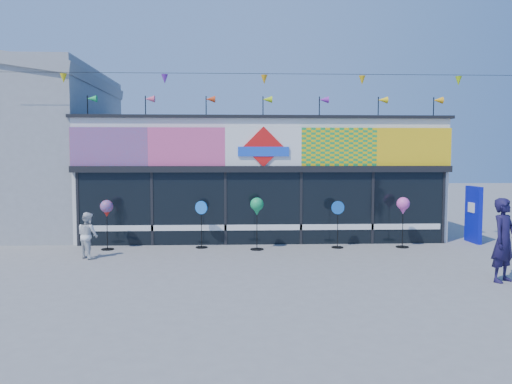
{
  "coord_description": "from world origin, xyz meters",
  "views": [
    {
      "loc": [
        -0.88,
        -12.28,
        2.77
      ],
      "look_at": [
        -0.29,
        2.0,
        1.77
      ],
      "focal_mm": 35.0,
      "sensor_mm": 36.0,
      "label": 1
    }
  ],
  "objects": [
    {
      "name": "blue_sign",
      "position": [
        6.84,
        3.5,
        0.92
      ],
      "size": [
        0.17,
        0.92,
        1.83
      ],
      "rotation": [
        0.0,
        0.0,
        0.02
      ],
      "color": "#0B12A8",
      "rests_on": "ground"
    },
    {
      "name": "spinner_4",
      "position": [
        4.25,
        2.7,
        1.24
      ],
      "size": [
        0.39,
        0.39,
        1.55
      ],
      "color": "black",
      "rests_on": "ground"
    },
    {
      "name": "child",
      "position": [
        -4.94,
        1.46,
        0.64
      ],
      "size": [
        0.7,
        0.67,
        1.27
      ],
      "primitive_type": "imported",
      "rotation": [
        0.0,
        0.0,
        2.44
      ],
      "color": "silver",
      "rests_on": "ground"
    },
    {
      "name": "spinner_3",
      "position": [
        2.24,
        2.73,
        0.76
      ],
      "size": [
        0.4,
        0.37,
        1.44
      ],
      "color": "black",
      "rests_on": "ground"
    },
    {
      "name": "adult_man",
      "position": [
        5.07,
        -1.56,
        0.94
      ],
      "size": [
        0.82,
        0.75,
        1.87
      ],
      "primitive_type": "imported",
      "rotation": [
        0.0,
        0.0,
        0.59
      ],
      "color": "#171238",
      "rests_on": "ground"
    },
    {
      "name": "kite_shop",
      "position": [
        0.0,
        5.94,
        2.05
      ],
      "size": [
        16.0,
        5.7,
        5.31
      ],
      "color": "silver",
      "rests_on": "ground"
    },
    {
      "name": "ground",
      "position": [
        0.0,
        0.0,
        0.0
      ],
      "size": [
        80.0,
        80.0,
        0.0
      ],
      "primitive_type": "plane",
      "color": "slate",
      "rests_on": "ground"
    },
    {
      "name": "spinner_2",
      "position": [
        -0.24,
        2.5,
        1.26
      ],
      "size": [
        0.4,
        0.4,
        1.57
      ],
      "color": "black",
      "rests_on": "ground"
    },
    {
      "name": "spinner_0",
      "position": [
        -4.73,
        2.69,
        1.2
      ],
      "size": [
        0.38,
        0.38,
        1.5
      ],
      "color": "black",
      "rests_on": "ground"
    },
    {
      "name": "spinner_1",
      "position": [
        -1.92,
        2.9,
        0.76
      ],
      "size": [
        0.38,
        0.37,
        1.44
      ],
      "color": "black",
      "rests_on": "ground"
    }
  ]
}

